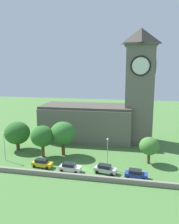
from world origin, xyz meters
name	(u,v)px	position (x,y,z in m)	size (l,w,h in m)	color
ground_plane	(93,147)	(0.00, 15.00, 0.00)	(200.00, 200.00, 0.00)	#477538
church	(105,110)	(2.07, 22.26, 9.34)	(33.65, 13.14, 32.48)	#666056
quay_barrier	(75,176)	(0.00, -4.31, 0.50)	(56.94, 0.70, 0.99)	gray
car_yellow	(42,163)	(-8.65, -0.53, 0.91)	(4.74, 2.42, 1.79)	gold
car_white	(70,167)	(-1.97, -1.42, 0.96)	(4.73, 2.54, 1.89)	silver
car_silver	(105,169)	(5.46, -0.72, 0.94)	(4.87, 2.68, 1.86)	silver
car_blue	(136,174)	(11.78, -1.79, 0.91)	(4.58, 2.43, 1.81)	#233D9E
streetlamp_west_end	(4,142)	(-18.78, 1.35, 4.64)	(0.44, 0.44, 6.93)	#9EA0A5
streetlamp_west_mid	(107,149)	(5.60, 1.49, 4.64)	(0.44, 0.44, 6.94)	#9EA0A5
tree_by_tower	(42,136)	(-10.85, 5.30, 5.25)	(5.73, 5.73, 7.88)	brown
tree_riverside_east	(63,133)	(-6.32, 7.46, 5.69)	(6.28, 6.28, 8.57)	brown
tree_riverside_west	(149,146)	(14.54, 6.33, 4.17)	(4.51, 4.51, 6.24)	brown
tree_churchyard	(17,133)	(-19.48, 8.76, 4.62)	(6.69, 6.69, 7.66)	brown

